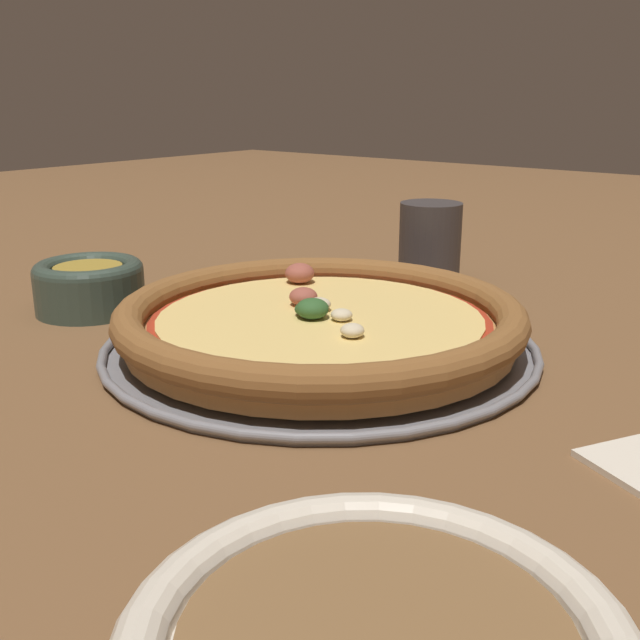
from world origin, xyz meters
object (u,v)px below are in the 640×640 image
(pizza_tray, at_px, (320,346))
(drinking_cup, at_px, (430,243))
(bowl_near, at_px, (89,284))
(pizza, at_px, (320,319))

(pizza_tray, distance_m, drinking_cup, 0.26)
(bowl_near, distance_m, drinking_cup, 0.36)
(pizza_tray, height_order, bowl_near, bowl_near)
(pizza_tray, bearing_deg, drinking_cup, 11.15)
(bowl_near, bearing_deg, drinking_cup, -32.66)
(bowl_near, height_order, drinking_cup, drinking_cup)
(pizza_tray, relative_size, drinking_cup, 4.02)
(pizza_tray, height_order, drinking_cup, drinking_cup)
(pizza_tray, xyz_separation_m, drinking_cup, (0.25, 0.05, 0.04))
(pizza_tray, xyz_separation_m, pizza, (0.00, 0.00, 0.02))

